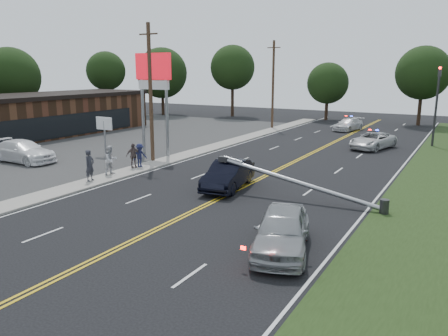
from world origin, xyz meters
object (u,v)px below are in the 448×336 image
Objects in this scene: waiting_sedan at (282,230)px; bystander_d at (133,156)px; fallen_streetlight at (306,185)px; parked_car at (23,151)px; emergency_a at (373,141)px; traffic_signal at (437,99)px; utility_pole_far at (273,85)px; pylon_sign at (153,80)px; emergency_b at (348,124)px; utility_pole_mid at (151,93)px; bystander_a at (90,165)px; bystander_b at (111,160)px; small_sign at (104,127)px; crashed_sedan at (228,175)px; bystander_c at (140,155)px.

bystander_d is at bearing 133.95° from waiting_sedan.
fallen_streetlight is 1.68× the size of parked_car.
fallen_streetlight reaches higher than parked_car.
traffic_signal is at bearing 57.81° from emergency_a.
bystander_d is (-12.93, 1.33, 0.05)m from fallen_streetlight.
fallen_streetlight is 29.54m from utility_pole_far.
pylon_sign is 25.21m from emergency_b.
pylon_sign is 16.66m from fallen_streetlight.
emergency_a is at bearing 76.83° from waiting_sedan.
utility_pole_mid is 5.22× the size of bystander_a.
parked_car reaches higher than emergency_a.
parked_car is at bearing -135.81° from pylon_sign.
parked_car is 8.91m from bystander_b.
parked_car is at bearing -126.20° from small_sign.
parked_car is at bearing 130.33° from bystander_d.
emergency_a is at bearing -10.80° from bystander_d.
bystander_b reaches higher than waiting_sedan.
fallen_streetlight is 5.49× the size of bystander_d.
utility_pole_far reaches higher than waiting_sedan.
traffic_signal reaches higher than crashed_sedan.
emergency_b is 28.48m from bystander_d.
bystander_a is at bearing -84.35° from utility_pole_mid.
fallen_streetlight is 1.97× the size of emergency_b.
pylon_sign reaches higher than small_sign.
traffic_signal is 28.90m from waiting_sedan.
emergency_b is at bearing 130.05° from emergency_a.
utility_pole_far reaches higher than bystander_d.
utility_pole_mid is (-17.50, -18.00, 0.88)m from traffic_signal.
utility_pole_far reaches higher than crashed_sedan.
bystander_a is at bearing -103.51° from parked_car.
waiting_sedan is at bearing -28.41° from small_sign.
utility_pole_mid is 19.64m from emergency_a.
waiting_sedan is 2.56× the size of bystander_a.
crashed_sedan is at bearing -71.08° from bystander_d.
small_sign is 1.90× the size of bystander_c.
bystander_c is (5.47, -2.22, -1.40)m from small_sign.
emergency_a is 2.69× the size of bystander_a.
pylon_sign reaches higher than traffic_signal.
pylon_sign is at bearing 123.02° from utility_pole_mid.
utility_pole_mid is 4.92m from bystander_d.
bystander_d is at bearing -77.45° from parked_car.
bystander_a is 1.17× the size of bystander_c.
pylon_sign is 4.18× the size of bystander_a.
utility_pole_far reaches higher than bystander_a.
emergency_a is at bearing -31.50° from utility_pole_far.
crashed_sedan is at bearing -112.33° from traffic_signal.
traffic_signal is 3.68× the size of bystander_a.
utility_pole_mid is 1.94× the size of emergency_a.
pylon_sign is at bearing 140.62° from crashed_sedan.
bystander_a is at bearing -167.59° from fallen_streetlight.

